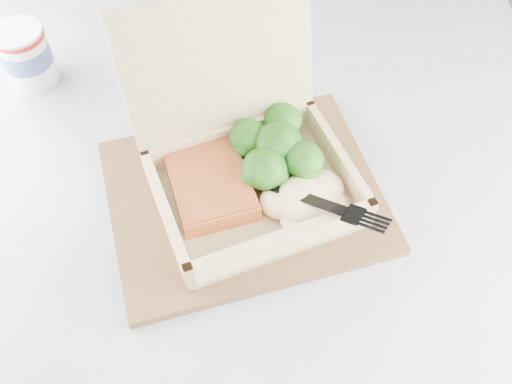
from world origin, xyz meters
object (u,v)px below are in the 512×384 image
(paper_cup, at_px, (26,54))
(cafe_table, at_px, (244,294))
(serving_tray, at_px, (244,196))
(takeout_container, at_px, (243,150))

(paper_cup, bearing_deg, cafe_table, -21.74)
(serving_tray, relative_size, takeout_container, 1.03)
(cafe_table, height_order, paper_cup, paper_cup)
(serving_tray, xyz_separation_m, paper_cup, (-0.34, 0.11, 0.04))
(cafe_table, height_order, serving_tray, serving_tray)
(serving_tray, distance_m, takeout_container, 0.06)
(cafe_table, xyz_separation_m, serving_tray, (-0.01, 0.03, 0.20))
(takeout_container, bearing_deg, serving_tray, -110.79)
(cafe_table, height_order, takeout_container, takeout_container)
(serving_tray, height_order, takeout_container, takeout_container)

